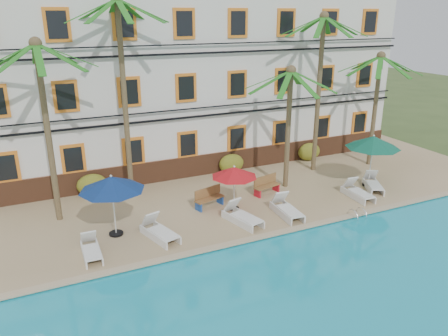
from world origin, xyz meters
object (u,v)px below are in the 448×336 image
palm_e (377,92)px  umbrella_green (373,142)px  palm_c (289,109)px  pool_ladder (357,216)px  lounger_f (373,184)px  bench_left (208,197)px  lounger_d (287,209)px  bench_right (266,185)px  lounger_b (159,231)px  umbrella_blue (112,184)px  palm_b (123,75)px  lounger_e (357,192)px  lounger_a (91,249)px  lounger_c (242,216)px  umbrella_red (234,172)px  palm_a (44,107)px  palm_d (320,73)px

palm_e → umbrella_green: 4.23m
palm_c → pool_ladder: palm_c is taller
lounger_f → bench_left: size_ratio=1.28×
palm_e → lounger_d: palm_e is taller
umbrella_green → bench_right: umbrella_green is taller
palm_c → lounger_b: size_ratio=2.94×
bench_left → umbrella_blue: bearing=-168.3°
palm_b → lounger_b: (-0.03, -4.83, -5.72)m
lounger_e → bench_left: (-7.16, 2.12, 0.17)m
lounger_d → pool_ladder: size_ratio=2.83×
umbrella_blue → bench_right: (7.85, 1.19, -1.79)m
lounger_b → lounger_e: bearing=-0.7°
umbrella_blue → lounger_a: (-1.20, -1.31, -1.99)m
lounger_b → lounger_c: lounger_c is taller
bench_right → palm_e: bearing=9.9°
lounger_c → pool_ladder: bearing=-18.0°
umbrella_red → umbrella_green: bearing=-2.6°
umbrella_green → pool_ladder: 4.77m
lounger_d → lounger_e: bearing=3.3°
lounger_f → palm_e: bearing=50.5°
palm_a → umbrella_red: bearing=-16.9°
palm_c → umbrella_green: 4.79m
palm_c → lounger_c: bearing=-144.9°
lounger_c → bench_right: size_ratio=1.39×
palm_d → lounger_f: size_ratio=4.38×
palm_d → umbrella_green: (1.16, -3.33, -3.22)m
palm_a → palm_c: (11.30, -0.87, -0.89)m
lounger_c → lounger_f: 8.00m
umbrella_blue → bench_right: bearing=8.6°
palm_a → lounger_f: bearing=-11.7°
palm_d → lounger_b: (-10.66, -4.21, -5.31)m
palm_e → bench_right: size_ratio=4.26×
lounger_f → umbrella_green: bearing=72.7°
lounger_a → lounger_e: bearing=0.6°
lounger_c → lounger_e: 6.49m
palm_a → umbrella_red: 8.53m
palm_d → lounger_e: size_ratio=4.42×
umbrella_blue → lounger_b: (1.55, -1.04, -1.95)m
umbrella_blue → lounger_c: 5.72m
pool_ladder → palm_b: bearing=142.5°
palm_b → bench_right: bearing=-22.6°
palm_e → bench_right: palm_e is taller
lounger_c → lounger_e: lounger_c is taller
lounger_b → pool_ladder: size_ratio=2.89×
lounger_d → bench_left: size_ratio=1.34×
palm_d → umbrella_blue: palm_d is taller
lounger_f → bench_right: bench_right is taller
palm_e → lounger_f: 5.88m
umbrella_blue → umbrella_red: size_ratio=1.23×
palm_c → lounger_a: (-10.51, -2.95, -3.91)m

